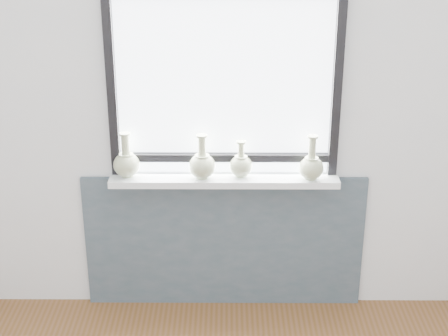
{
  "coord_description": "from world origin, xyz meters",
  "views": [
    {
      "loc": [
        0.02,
        -1.92,
        2.47
      ],
      "look_at": [
        0.0,
        1.55,
        1.02
      ],
      "focal_mm": 55.0,
      "sensor_mm": 36.0,
      "label": 1
    }
  ],
  "objects_px": {
    "windowsill": "(224,180)",
    "vase_c": "(241,165)",
    "vase_b": "(202,164)",
    "vase_a": "(127,163)",
    "vase_d": "(311,166)"
  },
  "relations": [
    {
      "from": "windowsill",
      "to": "vase_a",
      "type": "distance_m",
      "value": 0.57
    },
    {
      "from": "windowsill",
      "to": "vase_a",
      "type": "bearing_deg",
      "value": 179.57
    },
    {
      "from": "vase_b",
      "to": "vase_d",
      "type": "relative_size",
      "value": 0.99
    },
    {
      "from": "windowsill",
      "to": "vase_c",
      "type": "distance_m",
      "value": 0.13
    },
    {
      "from": "windowsill",
      "to": "vase_c",
      "type": "xyz_separation_m",
      "value": [
        0.1,
        0.01,
        0.09
      ]
    },
    {
      "from": "vase_c",
      "to": "vase_d",
      "type": "relative_size",
      "value": 0.82
    },
    {
      "from": "vase_b",
      "to": "vase_c",
      "type": "height_order",
      "value": "vase_b"
    },
    {
      "from": "vase_a",
      "to": "vase_b",
      "type": "xyz_separation_m",
      "value": [
        0.43,
        -0.02,
        -0.0
      ]
    },
    {
      "from": "windowsill",
      "to": "vase_b",
      "type": "height_order",
      "value": "vase_b"
    },
    {
      "from": "windowsill",
      "to": "vase_a",
      "type": "xyz_separation_m",
      "value": [
        -0.56,
        0.0,
        0.1
      ]
    },
    {
      "from": "vase_d",
      "to": "windowsill",
      "type": "bearing_deg",
      "value": 176.63
    },
    {
      "from": "windowsill",
      "to": "vase_a",
      "type": "height_order",
      "value": "vase_a"
    },
    {
      "from": "windowsill",
      "to": "vase_b",
      "type": "xyz_separation_m",
      "value": [
        -0.13,
        -0.01,
        0.1
      ]
    },
    {
      "from": "vase_b",
      "to": "vase_d",
      "type": "xyz_separation_m",
      "value": [
        0.62,
        -0.01,
        -0.0
      ]
    },
    {
      "from": "windowsill",
      "to": "vase_a",
      "type": "relative_size",
      "value": 5.0
    }
  ]
}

